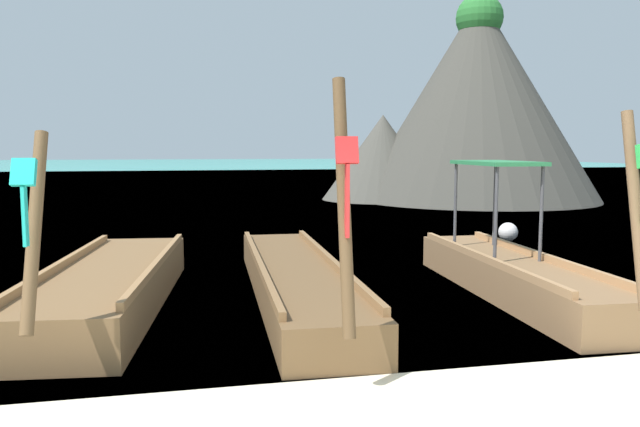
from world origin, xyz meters
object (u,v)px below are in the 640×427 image
object	(u,v)px
longtail_boat_red_ribbon	(295,280)
mooring_buoy_near	(508,232)
longtail_boat_green_ribbon	(513,273)
karst_rock	(468,105)
longtail_boat_turquoise_ribbon	(111,286)

from	to	relation	value
longtail_boat_red_ribbon	mooring_buoy_near	distance (m)	7.29
longtail_boat_green_ribbon	mooring_buoy_near	size ratio (longest dim) A/B	12.49
longtail_boat_green_ribbon	mooring_buoy_near	xyz separation A→B (m)	(2.67, 4.94, -0.12)
longtail_boat_red_ribbon	longtail_boat_green_ribbon	xyz separation A→B (m)	(3.16, -0.57, 0.08)
longtail_boat_red_ribbon	longtail_boat_green_ribbon	world-z (taller)	longtail_boat_red_ribbon
longtail_boat_green_ribbon	karst_rock	bearing A→B (deg)	66.75
longtail_boat_red_ribbon	mooring_buoy_near	xyz separation A→B (m)	(5.83, 4.37, -0.04)
longtail_boat_turquoise_ribbon	longtail_boat_green_ribbon	size ratio (longest dim) A/B	1.07
karst_rock	mooring_buoy_near	xyz separation A→B (m)	(-4.33, -11.35, -3.77)
longtail_boat_red_ribbon	karst_rock	world-z (taller)	karst_rock
longtail_boat_green_ribbon	mooring_buoy_near	distance (m)	5.62
longtail_boat_turquoise_ribbon	longtail_boat_red_ribbon	world-z (taller)	longtail_boat_red_ribbon
longtail_boat_turquoise_ribbon	longtail_boat_red_ribbon	distance (m)	2.57
mooring_buoy_near	longtail_boat_turquoise_ribbon	bearing A→B (deg)	-152.49
longtail_boat_green_ribbon	karst_rock	xyz separation A→B (m)	(7.00, 16.29, 3.65)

